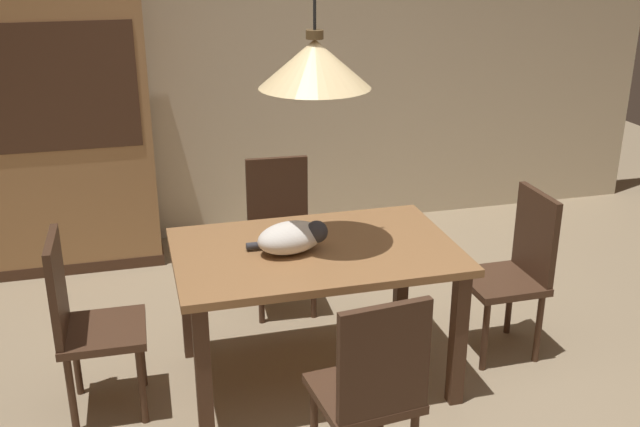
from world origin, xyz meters
TOP-DOWN VIEW (x-y plane):
  - ground at (0.00, 0.00)m, footprint 10.00×10.00m
  - back_wall at (0.00, 2.65)m, footprint 6.40×0.10m
  - dining_table at (-0.13, 0.47)m, footprint 1.40×0.90m
  - chair_left_side at (-1.26, 0.47)m, footprint 0.41×0.41m
  - chair_far_back at (-0.13, 1.35)m, footprint 0.42×0.42m
  - chair_right_side at (1.00, 0.47)m, footprint 0.40×0.40m
  - chair_near_front at (-0.12, -0.41)m, footprint 0.44×0.44m
  - cat_sleeping at (-0.25, 0.45)m, footprint 0.40×0.30m
  - pendant_lamp at (-0.13, 0.47)m, footprint 0.52×0.52m
  - hutch_bookcase at (-1.37, 2.32)m, footprint 1.12×0.45m

SIDE VIEW (x-z plane):
  - ground at x=0.00m, z-range 0.00..0.00m
  - chair_left_side at x=-1.26m, z-range 0.05..0.98m
  - chair_far_back at x=-0.13m, z-range 0.05..0.98m
  - chair_right_side at x=1.00m, z-range 0.05..0.98m
  - chair_near_front at x=-0.12m, z-range 0.05..0.98m
  - dining_table at x=-0.13m, z-range 0.27..1.02m
  - cat_sleeping at x=-0.25m, z-range 0.75..0.90m
  - hutch_bookcase at x=-1.37m, z-range -0.04..1.81m
  - back_wall at x=0.00m, z-range 0.00..2.90m
  - pendant_lamp at x=-0.13m, z-range 1.01..2.31m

